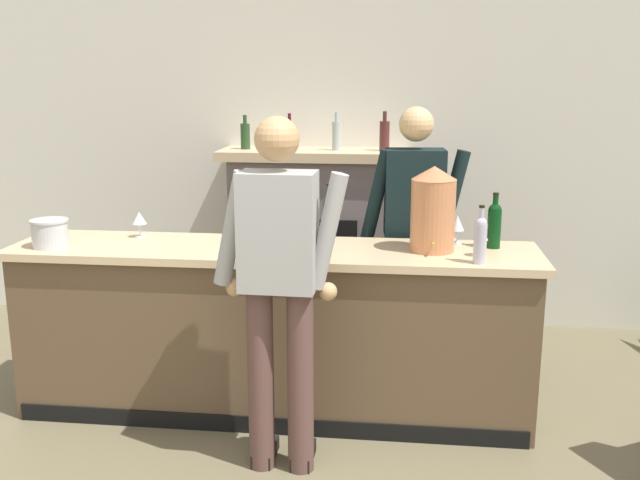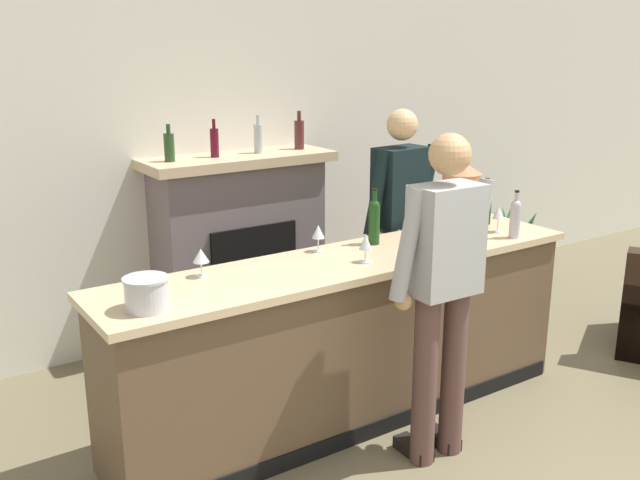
% 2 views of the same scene
% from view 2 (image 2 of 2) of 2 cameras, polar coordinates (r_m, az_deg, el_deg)
% --- Properties ---
extents(wall_back_panel, '(12.00, 0.07, 2.75)m').
position_cam_2_polar(wall_back_panel, '(5.49, -7.06, 6.95)').
color(wall_back_panel, silver).
rests_on(wall_back_panel, ground_plane).
extents(bar_counter, '(2.99, 0.64, 1.00)m').
position_cam_2_polar(bar_counter, '(4.24, 2.29, -7.93)').
color(bar_counter, brown).
rests_on(bar_counter, ground_plane).
extents(fireplace_stone, '(1.41, 0.52, 1.69)m').
position_cam_2_polar(fireplace_stone, '(5.37, -6.41, -0.49)').
color(fireplace_stone, slate).
rests_on(fireplace_stone, ground_plane).
extents(potted_plant_corner, '(0.43, 0.41, 0.77)m').
position_cam_2_polar(potted_plant_corner, '(6.97, 15.52, -0.85)').
color(potted_plant_corner, '#4A4045').
rests_on(potted_plant_corner, ground_plane).
extents(person_customer, '(0.66, 0.31, 1.77)m').
position_cam_2_polar(person_customer, '(3.71, 9.81, -3.68)').
color(person_customer, brown).
rests_on(person_customer, ground_plane).
extents(person_bartender, '(0.66, 0.32, 1.76)m').
position_cam_2_polar(person_bartender, '(4.92, 6.39, 1.26)').
color(person_bartender, '#3A3440').
rests_on(person_bartender, ground_plane).
extents(copper_dispenser, '(0.25, 0.29, 0.47)m').
position_cam_2_polar(copper_dispenser, '(4.59, 11.21, 3.27)').
color(copper_dispenser, '#C47A4E').
rests_on(copper_dispenser, bar_counter).
extents(ice_bucket_steel, '(0.21, 0.21, 0.16)m').
position_cam_2_polar(ice_bucket_steel, '(3.37, -13.72, -4.18)').
color(ice_bucket_steel, silver).
rests_on(ice_bucket_steel, bar_counter).
extents(wine_bottle_cabernet_heavy, '(0.07, 0.07, 0.30)m').
position_cam_2_polar(wine_bottle_cabernet_heavy, '(4.62, 15.35, 1.80)').
color(wine_bottle_cabernet_heavy, '#B0ACBE').
rests_on(wine_bottle_cabernet_heavy, bar_counter).
extents(wine_bottle_chardonnay_pale, '(0.07, 0.07, 0.34)m').
position_cam_2_polar(wine_bottle_chardonnay_pale, '(4.33, 4.36, 1.62)').
color(wine_bottle_chardonnay_pale, '#194119').
rests_on(wine_bottle_chardonnay_pale, bar_counter).
extents(wine_bottle_riesling_slim, '(0.08, 0.08, 0.31)m').
position_cam_2_polar(wine_bottle_riesling_slim, '(4.93, 13.12, 2.87)').
color(wine_bottle_riesling_slim, '#083512').
rests_on(wine_bottle_riesling_slim, bar_counter).
extents(wine_glass_front_left, '(0.09, 0.09, 0.15)m').
position_cam_2_polar(wine_glass_front_left, '(3.77, -9.51, -1.31)').
color(wine_glass_front_left, silver).
rests_on(wine_glass_front_left, bar_counter).
extents(wine_glass_back_row, '(0.07, 0.07, 0.16)m').
position_cam_2_polar(wine_glass_back_row, '(3.97, 3.67, -0.24)').
color(wine_glass_back_row, silver).
rests_on(wine_glass_back_row, bar_counter).
extents(wine_glass_front_right, '(0.08, 0.08, 0.17)m').
position_cam_2_polar(wine_glass_front_right, '(4.84, 10.86, 2.50)').
color(wine_glass_front_right, silver).
rests_on(wine_glass_front_right, bar_counter).
extents(wine_glass_by_dispenser, '(0.08, 0.08, 0.16)m').
position_cam_2_polar(wine_glass_by_dispenser, '(4.16, -0.14, 0.59)').
color(wine_glass_by_dispenser, silver).
rests_on(wine_glass_by_dispenser, bar_counter).
extents(wine_glass_mid_counter, '(0.08, 0.08, 0.17)m').
position_cam_2_polar(wine_glass_mid_counter, '(4.74, 14.09, 2.06)').
color(wine_glass_mid_counter, silver).
rests_on(wine_glass_mid_counter, bar_counter).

